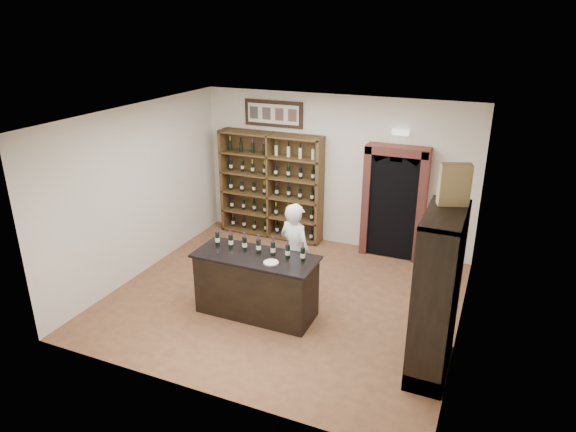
# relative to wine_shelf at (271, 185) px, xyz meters

# --- Properties ---
(floor) EXTENTS (5.50, 5.50, 0.00)m
(floor) POSITION_rel_wine_shelf_xyz_m (1.30, -2.33, -1.10)
(floor) COLOR brown
(floor) RESTS_ON ground
(ceiling) EXTENTS (5.50, 5.50, 0.00)m
(ceiling) POSITION_rel_wine_shelf_xyz_m (1.30, -2.33, 1.90)
(ceiling) COLOR white
(ceiling) RESTS_ON wall_back
(wall_back) EXTENTS (5.50, 0.04, 3.00)m
(wall_back) POSITION_rel_wine_shelf_xyz_m (1.30, 0.17, 0.40)
(wall_back) COLOR silver
(wall_back) RESTS_ON ground
(wall_left) EXTENTS (0.04, 5.00, 3.00)m
(wall_left) POSITION_rel_wine_shelf_xyz_m (-1.45, -2.33, 0.40)
(wall_left) COLOR silver
(wall_left) RESTS_ON ground
(wall_right) EXTENTS (0.04, 5.00, 3.00)m
(wall_right) POSITION_rel_wine_shelf_xyz_m (4.05, -2.33, 0.40)
(wall_right) COLOR silver
(wall_right) RESTS_ON ground
(wine_shelf) EXTENTS (2.20, 0.38, 2.20)m
(wine_shelf) POSITION_rel_wine_shelf_xyz_m (0.00, 0.00, 0.00)
(wine_shelf) COLOR #533B1C
(wine_shelf) RESTS_ON ground
(framed_picture) EXTENTS (1.25, 0.04, 0.52)m
(framed_picture) POSITION_rel_wine_shelf_xyz_m (0.00, 0.14, 1.45)
(framed_picture) COLOR black
(framed_picture) RESTS_ON wall_back
(arched_doorway) EXTENTS (1.17, 0.35, 2.17)m
(arched_doorway) POSITION_rel_wine_shelf_xyz_m (2.55, -0.00, 0.04)
(arched_doorway) COLOR black
(arched_doorway) RESTS_ON ground
(emergency_light) EXTENTS (0.30, 0.10, 0.10)m
(emergency_light) POSITION_rel_wine_shelf_xyz_m (2.55, 0.09, 1.30)
(emergency_light) COLOR white
(emergency_light) RESTS_ON wall_back
(tasting_counter) EXTENTS (1.88, 0.78, 1.00)m
(tasting_counter) POSITION_rel_wine_shelf_xyz_m (1.10, -2.93, -0.61)
(tasting_counter) COLOR black
(tasting_counter) RESTS_ON ground
(counter_bottle_0) EXTENTS (0.07, 0.07, 0.30)m
(counter_bottle_0) POSITION_rel_wine_shelf_xyz_m (0.38, -2.82, 0.01)
(counter_bottle_0) COLOR black
(counter_bottle_0) RESTS_ON tasting_counter
(counter_bottle_1) EXTENTS (0.07, 0.07, 0.30)m
(counter_bottle_1) POSITION_rel_wine_shelf_xyz_m (0.62, -2.82, 0.01)
(counter_bottle_1) COLOR black
(counter_bottle_1) RESTS_ON tasting_counter
(counter_bottle_2) EXTENTS (0.07, 0.07, 0.30)m
(counter_bottle_2) POSITION_rel_wine_shelf_xyz_m (0.86, -2.82, 0.01)
(counter_bottle_2) COLOR black
(counter_bottle_2) RESTS_ON tasting_counter
(counter_bottle_3) EXTENTS (0.07, 0.07, 0.30)m
(counter_bottle_3) POSITION_rel_wine_shelf_xyz_m (1.10, -2.82, 0.01)
(counter_bottle_3) COLOR black
(counter_bottle_3) RESTS_ON tasting_counter
(counter_bottle_4) EXTENTS (0.07, 0.07, 0.30)m
(counter_bottle_4) POSITION_rel_wine_shelf_xyz_m (1.34, -2.82, 0.01)
(counter_bottle_4) COLOR black
(counter_bottle_4) RESTS_ON tasting_counter
(counter_bottle_5) EXTENTS (0.07, 0.07, 0.30)m
(counter_bottle_5) POSITION_rel_wine_shelf_xyz_m (1.58, -2.82, 0.01)
(counter_bottle_5) COLOR black
(counter_bottle_5) RESTS_ON tasting_counter
(counter_bottle_6) EXTENTS (0.07, 0.07, 0.30)m
(counter_bottle_6) POSITION_rel_wine_shelf_xyz_m (1.82, -2.82, 0.01)
(counter_bottle_6) COLOR black
(counter_bottle_6) RESTS_ON tasting_counter
(side_cabinet) EXTENTS (0.48, 1.20, 2.20)m
(side_cabinet) POSITION_rel_wine_shelf_xyz_m (3.82, -3.23, -0.35)
(side_cabinet) COLOR black
(side_cabinet) RESTS_ON ground
(shopkeeper) EXTENTS (0.71, 0.58, 1.66)m
(shopkeeper) POSITION_rel_wine_shelf_xyz_m (1.47, -2.27, -0.27)
(shopkeeper) COLOR white
(shopkeeper) RESTS_ON ground
(plate) EXTENTS (0.22, 0.22, 0.02)m
(plate) POSITION_rel_wine_shelf_xyz_m (1.42, -3.07, -0.09)
(plate) COLOR beige
(plate) RESTS_ON tasting_counter
(wine_crate) EXTENTS (0.40, 0.26, 0.52)m
(wine_crate) POSITION_rel_wine_shelf_xyz_m (3.82, -2.93, 1.36)
(wine_crate) COLOR tan
(wine_crate) RESTS_ON side_cabinet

